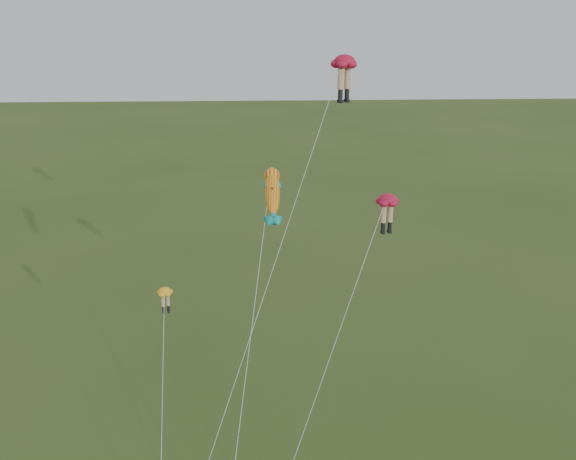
{
  "coord_description": "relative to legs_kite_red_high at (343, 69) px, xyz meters",
  "views": [
    {
      "loc": [
        1.08,
        -27.45,
        24.78
      ],
      "look_at": [
        2.65,
        6.0,
        12.99
      ],
      "focal_mm": 40.0,
      "sensor_mm": 36.0,
      "label": 1
    }
  ],
  "objects": [
    {
      "name": "fish_kite",
      "position": [
        -4.54,
        -6.99,
        -5.76
      ],
      "size": [
        3.16,
        9.83,
        16.72
      ],
      "rotation": [
        0.6,
        0.0,
        -0.0
      ],
      "color": "yellow",
      "rests_on": "ground"
    },
    {
      "name": "legs_kite_red_high",
      "position": [
        0.0,
        0.0,
        0.0
      ],
      "size": [
        10.46,
        15.77,
        21.94
      ],
      "rotation": [
        0.0,
        0.0,
        0.53
      ],
      "color": "#B01232",
      "rests_on": "ground"
    },
    {
      "name": "legs_kite_red_mid",
      "position": [
        1.43,
        -7.81,
        -6.52
      ],
      "size": [
        7.36,
        7.77,
        15.35
      ],
      "rotation": [
        0.0,
        0.0,
        0.23
      ],
      "color": "#B01232",
      "rests_on": "ground"
    },
    {
      "name": "legs_kite_yellow",
      "position": [
        -10.63,
        -7.13,
        -12.14
      ],
      "size": [
        1.21,
        9.58,
        9.75
      ],
      "rotation": [
        0.0,
        0.0,
        0.38
      ],
      "color": "yellow",
      "rests_on": "ground"
    }
  ]
}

